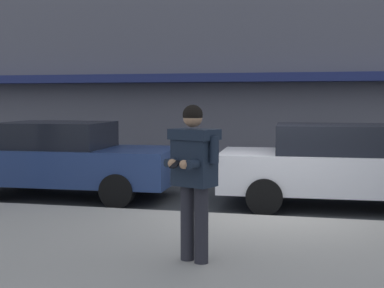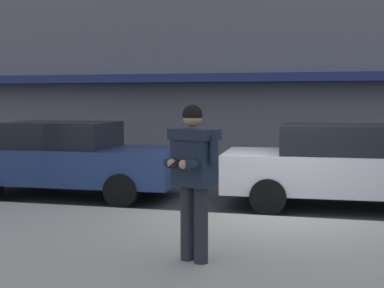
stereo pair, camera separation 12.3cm
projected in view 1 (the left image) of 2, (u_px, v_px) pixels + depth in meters
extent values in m
plane|color=#2B2D30|center=(270.00, 221.00, 8.81)|extent=(80.00, 80.00, 0.00)
cube|color=#99968E|center=(342.00, 277.00, 5.81)|extent=(32.00, 5.30, 0.14)
cube|color=silver|center=(332.00, 223.00, 8.64)|extent=(28.00, 0.12, 0.01)
cube|color=navy|center=(326.00, 77.00, 14.35)|extent=(26.60, 0.70, 0.24)
cube|color=navy|center=(66.00, 165.00, 10.92)|extent=(4.54, 1.91, 0.70)
cube|color=black|center=(57.00, 135.00, 10.91)|extent=(2.10, 1.68, 0.52)
cylinder|color=black|center=(144.00, 178.00, 11.51)|extent=(0.64, 0.23, 0.64)
cylinder|color=black|center=(117.00, 191.00, 9.84)|extent=(0.64, 0.23, 0.64)
cylinder|color=black|center=(25.00, 174.00, 12.06)|extent=(0.64, 0.23, 0.64)
cube|color=silver|center=(343.00, 172.00, 9.83)|extent=(4.57, 2.00, 0.70)
cube|color=black|center=(334.00, 139.00, 9.81)|extent=(2.13, 1.72, 0.52)
cylinder|color=black|center=(268.00, 182.00, 10.95)|extent=(0.65, 0.25, 0.64)
cylinder|color=black|center=(264.00, 196.00, 9.27)|extent=(0.65, 0.25, 0.64)
cylinder|color=#23232B|center=(201.00, 225.00, 6.07)|extent=(0.16, 0.16, 0.88)
cylinder|color=#23232B|center=(187.00, 222.00, 6.19)|extent=(0.16, 0.16, 0.88)
cube|color=#192333|center=(194.00, 158.00, 6.07)|extent=(0.54, 0.46, 0.64)
cube|color=#192333|center=(194.00, 134.00, 6.04)|extent=(0.61, 0.52, 0.12)
cylinder|color=#192333|center=(214.00, 150.00, 5.90)|extent=(0.11, 0.11, 0.30)
cylinder|color=#192333|center=(197.00, 164.00, 5.85)|extent=(0.21, 0.31, 0.10)
sphere|color=tan|center=(184.00, 165.00, 5.78)|extent=(0.10, 0.10, 0.10)
cylinder|color=#192333|center=(176.00, 147.00, 6.22)|extent=(0.11, 0.11, 0.30)
cylinder|color=#192333|center=(175.00, 162.00, 6.03)|extent=(0.21, 0.31, 0.10)
sphere|color=tan|center=(172.00, 163.00, 5.88)|extent=(0.10, 0.10, 0.10)
cube|color=black|center=(176.00, 164.00, 5.80)|extent=(0.13, 0.16, 0.07)
sphere|color=tan|center=(193.00, 118.00, 6.00)|extent=(0.22, 0.22, 0.22)
sphere|color=black|center=(193.00, 115.00, 6.00)|extent=(0.23, 0.23, 0.23)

